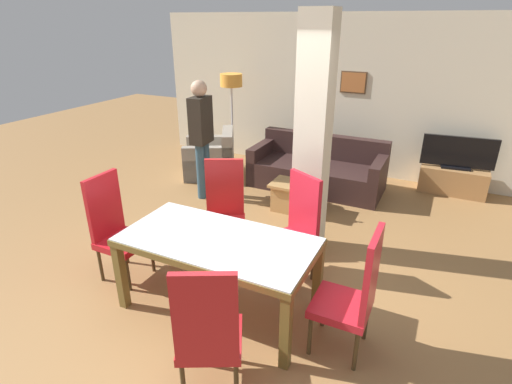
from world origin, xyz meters
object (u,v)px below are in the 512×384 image
coffee_table (296,197)px  tv_stand (453,181)px  tv_screen (458,153)px  standing_person (201,131)px  dining_table (218,253)px  dining_chair_head_right (355,293)px  bottle (303,182)px  dining_chair_far_left (225,208)px  floor_lamp (231,88)px  dining_chair_near_right (208,331)px  dining_chair_far_right (296,226)px  armchair (212,160)px  dining_chair_head_left (115,226)px  sofa (317,171)px

coffee_table → tv_stand: (2.02, 1.72, -0.01)m
tv_screen → standing_person: bearing=21.9°
dining_table → coffee_table: size_ratio=2.43×
dining_chair_head_right → standing_person: (-2.86, 2.20, 0.46)m
bottle → tv_screen: size_ratio=0.26×
dining_chair_far_left → floor_lamp: floor_lamp is taller
dining_chair_near_right → dining_chair_far_right: (0.00, 1.70, 0.00)m
dining_chair_near_right → armchair: bearing=94.7°
bottle → floor_lamp: floor_lamp is taller
dining_chair_head_left → bottle: bearing=149.2°
sofa → standing_person: 2.02m
sofa → dining_chair_head_left: bearing=71.0°
coffee_table → dining_chair_near_right: bearing=-80.4°
armchair → tv_screen: 4.05m
dining_chair_head_right → armchair: dining_chair_head_right is taller
dining_table → tv_stand: size_ratio=1.80×
sofa → floor_lamp: bearing=-10.1°
tv_stand → dining_chair_head_left: bearing=-128.2°
armchair → dining_chair_near_right: bearing=-176.5°
tv_stand → floor_lamp: size_ratio=0.58×
bottle → dining_chair_head_left: bearing=-120.8°
dining_chair_head_right → dining_chair_head_left: 2.53m
floor_lamp → standing_person: (0.29, -1.45, -0.40)m
armchair → bottle: size_ratio=4.01×
floor_lamp → tv_screen: bearing=5.9°
dining_chair_far_right → tv_stand: dining_chair_far_right is taller
sofa → coffee_table: sofa is taller
floor_lamp → dining_chair_head_left: bearing=-80.3°
armchair → coffee_table: armchair is taller
dining_chair_near_right → dining_chair_far_right: bearing=62.8°
dining_chair_near_right → dining_chair_head_left: same height
armchair → dining_table: bearing=-175.2°
standing_person → sofa: bearing=122.6°
dining_table → coffee_table: 2.36m
tv_stand → standing_person: bearing=-152.3°
bottle → tv_stand: bearing=44.6°
dining_chair_far_right → floor_lamp: size_ratio=0.67×
dining_chair_far_left → dining_chair_far_right: bearing=149.8°
dining_table → dining_chair_far_left: 0.99m
dining_chair_far_left → tv_stand: 3.96m
dining_table → dining_chair_far_left: (-0.45, 0.89, -0.02)m
armchair → bottle: bearing=-141.2°
dining_chair_far_left → dining_chair_head_right: bearing=125.9°
dining_chair_head_right → dining_chair_head_left: bearing=90.0°
tv_screen → floor_lamp: bearing=0.0°
dining_chair_near_right → tv_stand: (1.47, 4.91, -0.38)m
sofa → bottle: sofa is taller
bottle → standing_person: 1.72m
dining_table → floor_lamp: (-1.89, 3.65, 0.84)m
sofa → floor_lamp: 2.15m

